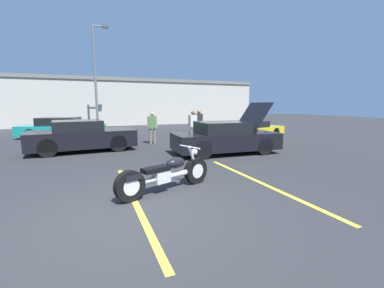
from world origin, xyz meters
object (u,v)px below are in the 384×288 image
object	(u,v)px
light_pole	(96,73)
parked_car_mid_left_row	(62,128)
spectator_midground	(199,122)
parked_car_right_row	(249,130)
spectator_by_show_car	(193,124)
parked_car_mid_right_row	(82,136)
motorcycle	(166,175)
spectator_near_motorcycle	(152,125)
show_car_hood_open	(226,138)

from	to	relation	value
light_pole	parked_car_mid_left_row	distance (m)	5.85
parked_car_mid_left_row	spectator_midground	xyz separation A→B (m)	(7.26, -3.72, 0.42)
parked_car_right_row	light_pole	bearing A→B (deg)	117.31
spectator_by_show_car	parked_car_mid_right_row	bearing A→B (deg)	-171.51
parked_car_mid_left_row	spectator_midground	distance (m)	8.17
motorcycle	spectator_near_motorcycle	distance (m)	7.29
parked_car_right_row	parked_car_mid_right_row	size ratio (longest dim) A/B	1.04
parked_car_mid_right_row	show_car_hood_open	bearing A→B (deg)	-31.97
motorcycle	parked_car_mid_right_row	world-z (taller)	parked_car_mid_right_row
show_car_hood_open	parked_car_mid_right_row	bearing A→B (deg)	156.02
motorcycle	show_car_hood_open	xyz separation A→B (m)	(3.51, 3.54, 0.23)
light_pole	spectator_near_motorcycle	xyz separation A→B (m)	(2.22, -8.43, -3.33)
show_car_hood_open	spectator_near_motorcycle	world-z (taller)	show_car_hood_open
motorcycle	show_car_hood_open	bearing A→B (deg)	24.69
parked_car_mid_right_row	spectator_midground	size ratio (longest dim) A/B	2.60
spectator_by_show_car	spectator_midground	bearing A→B (deg)	50.71
parked_car_mid_left_row	spectator_near_motorcycle	bearing A→B (deg)	-30.77
light_pole	show_car_hood_open	size ratio (longest dim) A/B	1.83
motorcycle	spectator_near_motorcycle	xyz separation A→B (m)	(1.37, 7.14, 0.55)
motorcycle	show_car_hood_open	world-z (taller)	show_car_hood_open
light_pole	spectator_near_motorcycle	bearing A→B (deg)	-75.27
light_pole	parked_car_mid_right_row	distance (m)	10.07
parked_car_mid_right_row	parked_car_mid_left_row	bearing A→B (deg)	97.41
parked_car_mid_right_row	spectator_midground	xyz separation A→B (m)	(6.06, 1.66, 0.36)
spectator_near_motorcycle	spectator_by_show_car	distance (m)	2.15
show_car_hood_open	parked_car_mid_left_row	world-z (taller)	show_car_hood_open
motorcycle	parked_car_mid_left_row	size ratio (longest dim) A/B	0.48
motorcycle	parked_car_mid_right_row	bearing A→B (deg)	85.93
parked_car_mid_right_row	spectator_by_show_car	size ratio (longest dim) A/B	2.67
light_pole	parked_car_right_row	distance (m)	12.16
motorcycle	spectator_by_show_car	size ratio (longest dim) A/B	1.46
parked_car_mid_left_row	motorcycle	bearing A→B (deg)	-60.65
spectator_near_motorcycle	spectator_by_show_car	size ratio (longest dim) A/B	0.98
show_car_hood_open	parked_car_mid_left_row	bearing A→B (deg)	131.86
spectator_by_show_car	show_car_hood_open	bearing A→B (deg)	-90.03
parked_car_mid_left_row	spectator_by_show_car	size ratio (longest dim) A/B	3.07
parked_car_mid_right_row	spectator_near_motorcycle	bearing A→B (deg)	10.38
spectator_by_show_car	spectator_midground	distance (m)	1.11
parked_car_right_row	spectator_by_show_car	distance (m)	3.57
show_car_hood_open	motorcycle	bearing A→B (deg)	-131.97
parked_car_right_row	show_car_hood_open	bearing A→B (deg)	-150.44
parked_car_mid_left_row	parked_car_right_row	size ratio (longest dim) A/B	1.11
parked_car_mid_right_row	spectator_near_motorcycle	size ratio (longest dim) A/B	2.71
parked_car_mid_left_row	parked_car_right_row	bearing A→B (deg)	-9.32
light_pole	spectator_midground	size ratio (longest dim) A/B	4.69
parked_car_mid_left_row	parked_car_mid_right_row	distance (m)	5.51
light_pole	parked_car_mid_left_row	world-z (taller)	light_pole
light_pole	spectator_by_show_car	xyz separation A→B (m)	(4.36, -8.53, -3.31)
spectator_near_motorcycle	parked_car_right_row	bearing A→B (deg)	-0.07
spectator_midground	parked_car_mid_left_row	bearing A→B (deg)	152.89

